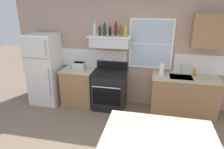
{
  "coord_description": "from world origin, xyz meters",
  "views": [
    {
      "loc": [
        0.75,
        -2.48,
        2.47
      ],
      "look_at": [
        -0.05,
        1.2,
        1.1
      ],
      "focal_mm": 32.38,
      "sensor_mm": 36.0,
      "label": 1
    }
  ],
  "objects_px": {
    "bottle_red_label_wine": "(116,30)",
    "bottle_olive_oil_square": "(121,31)",
    "bottle_champagne_gold_foil": "(126,30)",
    "bottle_dark_green_wine": "(105,30)",
    "refrigerator": "(45,69)",
    "dish_soap_bottle": "(194,72)",
    "bottle_clear_tall": "(95,29)",
    "toaster": "(79,66)",
    "stove_range": "(110,89)",
    "bottle_balsamic_dark": "(110,32)",
    "bottle_brown_stout": "(100,31)",
    "paper_towel_roll": "(162,70)"
  },
  "relations": [
    {
      "from": "bottle_champagne_gold_foil",
      "to": "refrigerator",
      "type": "bearing_deg",
      "value": -178.23
    },
    {
      "from": "bottle_brown_stout",
      "to": "bottle_olive_oil_square",
      "type": "relative_size",
      "value": 0.89
    },
    {
      "from": "paper_towel_roll",
      "to": "bottle_dark_green_wine",
      "type": "bearing_deg",
      "value": 178.96
    },
    {
      "from": "bottle_brown_stout",
      "to": "bottle_olive_oil_square",
      "type": "bearing_deg",
      "value": 1.56
    },
    {
      "from": "refrigerator",
      "to": "bottle_dark_green_wine",
      "type": "height_order",
      "value": "bottle_dark_green_wine"
    },
    {
      "from": "bottle_clear_tall",
      "to": "bottle_brown_stout",
      "type": "height_order",
      "value": "bottle_clear_tall"
    },
    {
      "from": "stove_range",
      "to": "bottle_champagne_gold_foil",
      "type": "bearing_deg",
      "value": 6.26
    },
    {
      "from": "bottle_brown_stout",
      "to": "dish_soap_bottle",
      "type": "xyz_separation_m",
      "value": [
        2.12,
        0.07,
        -0.84
      ]
    },
    {
      "from": "bottle_olive_oil_square",
      "to": "bottle_champagne_gold_foil",
      "type": "height_order",
      "value": "bottle_champagne_gold_foil"
    },
    {
      "from": "bottle_brown_stout",
      "to": "bottle_dark_green_wine",
      "type": "xyz_separation_m",
      "value": [
        0.11,
        -0.0,
        0.03
      ]
    },
    {
      "from": "toaster",
      "to": "dish_soap_bottle",
      "type": "height_order",
      "value": "toaster"
    },
    {
      "from": "bottle_brown_stout",
      "to": "toaster",
      "type": "bearing_deg",
      "value": -173.38
    },
    {
      "from": "bottle_dark_green_wine",
      "to": "bottle_balsamic_dark",
      "type": "xyz_separation_m",
      "value": [
        0.13,
        -0.01,
        -0.03
      ]
    },
    {
      "from": "toaster",
      "to": "bottle_dark_green_wine",
      "type": "height_order",
      "value": "bottle_dark_green_wine"
    },
    {
      "from": "bottle_clear_tall",
      "to": "bottle_olive_oil_square",
      "type": "bearing_deg",
      "value": -0.36
    },
    {
      "from": "bottle_dark_green_wine",
      "to": "bottle_clear_tall",
      "type": "bearing_deg",
      "value": 175.34
    },
    {
      "from": "bottle_clear_tall",
      "to": "bottle_balsamic_dark",
      "type": "distance_m",
      "value": 0.36
    },
    {
      "from": "bottle_olive_oil_square",
      "to": "paper_towel_roll",
      "type": "distance_m",
      "value": 1.24
    },
    {
      "from": "bottle_red_label_wine",
      "to": "bottle_olive_oil_square",
      "type": "xyz_separation_m",
      "value": [
        0.12,
        -0.03,
        -0.02
      ]
    },
    {
      "from": "toaster",
      "to": "bottle_brown_stout",
      "type": "bearing_deg",
      "value": 6.62
    },
    {
      "from": "refrigerator",
      "to": "bottle_olive_oil_square",
      "type": "relative_size",
      "value": 6.83
    },
    {
      "from": "bottle_dark_green_wine",
      "to": "bottle_olive_oil_square",
      "type": "bearing_deg",
      "value": 2.4
    },
    {
      "from": "paper_towel_roll",
      "to": "dish_soap_bottle",
      "type": "distance_m",
      "value": 0.71
    },
    {
      "from": "bottle_dark_green_wine",
      "to": "bottle_red_label_wine",
      "type": "distance_m",
      "value": 0.25
    },
    {
      "from": "bottle_clear_tall",
      "to": "bottle_dark_green_wine",
      "type": "relative_size",
      "value": 1.1
    },
    {
      "from": "stove_range",
      "to": "bottle_red_label_wine",
      "type": "distance_m",
      "value": 1.42
    },
    {
      "from": "toaster",
      "to": "bottle_clear_tall",
      "type": "relative_size",
      "value": 0.93
    },
    {
      "from": "refrigerator",
      "to": "bottle_brown_stout",
      "type": "height_order",
      "value": "bottle_brown_stout"
    },
    {
      "from": "bottle_brown_stout",
      "to": "paper_towel_roll",
      "type": "height_order",
      "value": "bottle_brown_stout"
    },
    {
      "from": "toaster",
      "to": "stove_range",
      "type": "relative_size",
      "value": 0.27
    },
    {
      "from": "refrigerator",
      "to": "stove_range",
      "type": "xyz_separation_m",
      "value": [
        1.65,
        0.02,
        -0.41
      ]
    },
    {
      "from": "stove_range",
      "to": "bottle_balsamic_dark",
      "type": "distance_m",
      "value": 1.38
    },
    {
      "from": "bottle_clear_tall",
      "to": "dish_soap_bottle",
      "type": "relative_size",
      "value": 1.77
    },
    {
      "from": "refrigerator",
      "to": "dish_soap_bottle",
      "type": "bearing_deg",
      "value": 2.6
    },
    {
      "from": "bottle_red_label_wine",
      "to": "bottle_olive_oil_square",
      "type": "relative_size",
      "value": 1.19
    },
    {
      "from": "toaster",
      "to": "paper_towel_roll",
      "type": "distance_m",
      "value": 1.93
    },
    {
      "from": "stove_range",
      "to": "bottle_champagne_gold_foil",
      "type": "distance_m",
      "value": 1.46
    },
    {
      "from": "bottle_balsamic_dark",
      "to": "dish_soap_bottle",
      "type": "xyz_separation_m",
      "value": [
        1.88,
        0.08,
        -0.84
      ]
    },
    {
      "from": "bottle_clear_tall",
      "to": "bottle_red_label_wine",
      "type": "xyz_separation_m",
      "value": [
        0.48,
        0.02,
        -0.01
      ]
    },
    {
      "from": "bottle_dark_green_wine",
      "to": "bottle_brown_stout",
      "type": "bearing_deg",
      "value": 178.8
    },
    {
      "from": "bottle_brown_stout",
      "to": "bottle_red_label_wine",
      "type": "height_order",
      "value": "bottle_red_label_wine"
    },
    {
      "from": "stove_range",
      "to": "dish_soap_bottle",
      "type": "bearing_deg",
      "value": 4.18
    },
    {
      "from": "toaster",
      "to": "refrigerator",
      "type": "bearing_deg",
      "value": -178.3
    },
    {
      "from": "bottle_balsamic_dark",
      "to": "dish_soap_bottle",
      "type": "height_order",
      "value": "bottle_balsamic_dark"
    },
    {
      "from": "refrigerator",
      "to": "paper_towel_roll",
      "type": "distance_m",
      "value": 2.84
    },
    {
      "from": "stove_range",
      "to": "bottle_olive_oil_square",
      "type": "xyz_separation_m",
      "value": [
        0.24,
        0.08,
        1.39
      ]
    },
    {
      "from": "bottle_brown_stout",
      "to": "dish_soap_bottle",
      "type": "distance_m",
      "value": 2.28
    },
    {
      "from": "bottle_clear_tall",
      "to": "stove_range",
      "type": "bearing_deg",
      "value": -12.58
    },
    {
      "from": "bottle_brown_stout",
      "to": "bottle_dark_green_wine",
      "type": "relative_size",
      "value": 0.78
    },
    {
      "from": "bottle_champagne_gold_foil",
      "to": "bottle_dark_green_wine",
      "type": "bearing_deg",
      "value": 177.36
    }
  ]
}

